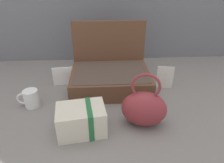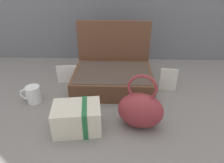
% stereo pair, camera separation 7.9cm
% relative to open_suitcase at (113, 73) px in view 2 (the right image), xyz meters
% --- Properties ---
extents(ground_plane, '(6.00, 6.00, 0.00)m').
position_rel_open_suitcase_xyz_m(ground_plane, '(-0.00, -0.15, -0.07)').
color(ground_plane, slate).
extents(open_suitcase, '(0.43, 0.34, 0.34)m').
position_rel_open_suitcase_xyz_m(open_suitcase, '(0.00, 0.00, 0.00)').
color(open_suitcase, brown).
rests_on(open_suitcase, ground_plane).
extents(teal_pouch_handbag, '(0.21, 0.15, 0.25)m').
position_rel_open_suitcase_xyz_m(teal_pouch_handbag, '(0.12, -0.35, 0.01)').
color(teal_pouch_handbag, maroon).
rests_on(teal_pouch_handbag, ground_plane).
extents(cream_toiletry_bag, '(0.21, 0.16, 0.12)m').
position_rel_open_suitcase_xyz_m(cream_toiletry_bag, '(-0.13, -0.38, -0.02)').
color(cream_toiletry_bag, beige).
rests_on(cream_toiletry_bag, ground_plane).
extents(coffee_mug, '(0.11, 0.07, 0.09)m').
position_rel_open_suitcase_xyz_m(coffee_mug, '(-0.40, -0.19, -0.03)').
color(coffee_mug, white).
rests_on(coffee_mug, ground_plane).
extents(info_card_left, '(0.09, 0.02, 0.13)m').
position_rel_open_suitcase_xyz_m(info_card_left, '(0.30, -0.05, -0.01)').
color(info_card_left, silver).
rests_on(info_card_left, ground_plane).
extents(poster_card_right, '(0.11, 0.02, 0.11)m').
position_rel_open_suitcase_xyz_m(poster_card_right, '(-0.27, 0.02, -0.02)').
color(poster_card_right, white).
rests_on(poster_card_right, ground_plane).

